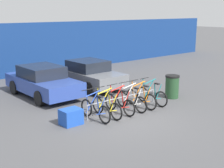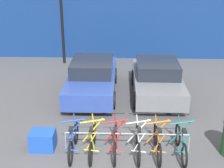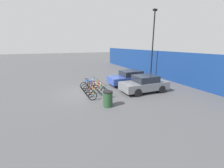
% 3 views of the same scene
% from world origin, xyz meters
% --- Properties ---
extents(ground_plane, '(120.00, 120.00, 0.00)m').
position_xyz_m(ground_plane, '(0.00, 0.00, 0.00)').
color(ground_plane, '#4C4C4F').
extents(hoarding_wall, '(36.00, 0.16, 3.14)m').
position_xyz_m(hoarding_wall, '(0.00, 9.50, 1.57)').
color(hoarding_wall, navy).
rests_on(hoarding_wall, ground).
extents(bike_rack, '(3.53, 0.04, 0.57)m').
position_xyz_m(bike_rack, '(0.60, 0.68, 0.48)').
color(bike_rack, gray).
rests_on(bike_rack, ground).
extents(bicycle_blue, '(0.68, 1.71, 1.05)m').
position_xyz_m(bicycle_blue, '(-0.89, 0.53, 0.38)').
color(bicycle_blue, black).
rests_on(bicycle_blue, ground).
extents(bicycle_yellow, '(0.68, 1.71, 1.05)m').
position_xyz_m(bicycle_yellow, '(-0.36, 0.53, 0.38)').
color(bicycle_yellow, black).
rests_on(bicycle_yellow, ground).
extents(bicycle_red, '(0.68, 1.71, 1.05)m').
position_xyz_m(bicycle_red, '(0.28, 0.53, 0.38)').
color(bicycle_red, black).
rests_on(bicycle_red, ground).
extents(bicycle_white, '(0.68, 1.71, 1.05)m').
position_xyz_m(bicycle_white, '(0.90, 0.53, 0.38)').
color(bicycle_white, black).
rests_on(bicycle_white, ground).
extents(bicycle_orange, '(0.68, 1.71, 1.05)m').
position_xyz_m(bicycle_orange, '(1.44, 0.53, 0.38)').
color(bicycle_orange, black).
rests_on(bicycle_orange, ground).
extents(bicycle_teal, '(0.68, 1.71, 1.05)m').
position_xyz_m(bicycle_teal, '(2.09, 0.53, 0.38)').
color(bicycle_teal, black).
rests_on(bicycle_teal, ground).
extents(car_blue, '(1.91, 4.28, 1.40)m').
position_xyz_m(car_blue, '(-0.74, 4.64, 0.69)').
color(car_blue, '#2D479E').
rests_on(car_blue, ground).
extents(car_grey, '(1.91, 3.96, 1.40)m').
position_xyz_m(car_grey, '(1.82, 4.56, 0.69)').
color(car_grey, slate).
rests_on(car_grey, ground).
extents(lamp_post, '(0.24, 0.44, 7.60)m').
position_xyz_m(lamp_post, '(-2.56, 8.50, 4.16)').
color(lamp_post, black).
rests_on(lamp_post, ground).
extents(trash_bin, '(0.63, 0.63, 1.03)m').
position_xyz_m(trash_bin, '(3.52, 0.61, 0.52)').
color(trash_bin, '#234728').
rests_on(trash_bin, ground).
extents(cargo_crate, '(0.70, 0.56, 0.55)m').
position_xyz_m(cargo_crate, '(-1.81, 0.71, 0.28)').
color(cargo_crate, blue).
rests_on(cargo_crate, ground).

